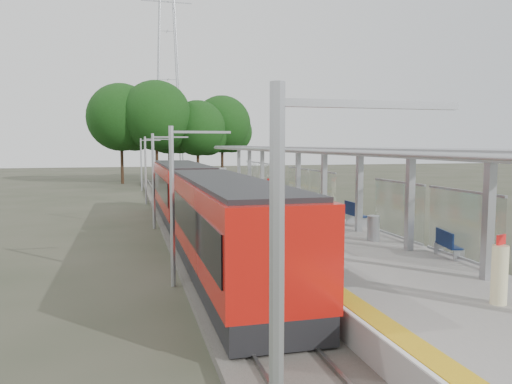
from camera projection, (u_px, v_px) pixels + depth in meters
ground at (470, 349)px, 11.73m from camera, size 200.00×200.00×0.00m
trackbed at (184, 223)px, 29.87m from camera, size 3.00×70.00×0.24m
platform at (257, 214)px, 30.95m from camera, size 6.00×50.00×1.00m
tactile_strip at (216, 207)px, 30.27m from camera, size 0.60×50.00×0.02m
end_fence at (200, 173)px, 54.89m from camera, size 6.00×0.10×1.20m
train at (198, 202)px, 23.86m from camera, size 2.74×27.60×3.62m
canopy at (302, 155)px, 27.33m from camera, size 3.27×38.00×3.66m
pylon at (167, 55)px, 80.01m from camera, size 8.00×4.00×38.00m
tree_cluster at (169, 121)px, 61.99m from camera, size 20.69×12.60×12.38m
catenary_masts at (155, 178)px, 28.21m from camera, size 2.08×48.16×5.40m
bench_near at (447, 243)px, 16.74m from camera, size 0.68×1.40×0.92m
bench_mid at (355, 213)px, 23.47m from camera, size 0.50×1.60×1.09m
bench_far at (239, 180)px, 45.73m from camera, size 0.52×1.41×0.94m
info_pillar_near at (499, 274)px, 11.81m from camera, size 0.38×0.38×1.67m
info_pillar_far at (270, 195)px, 30.11m from camera, size 0.39×0.39×1.74m
litter_bin at (373, 228)px, 19.62m from camera, size 0.57×0.57×1.00m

